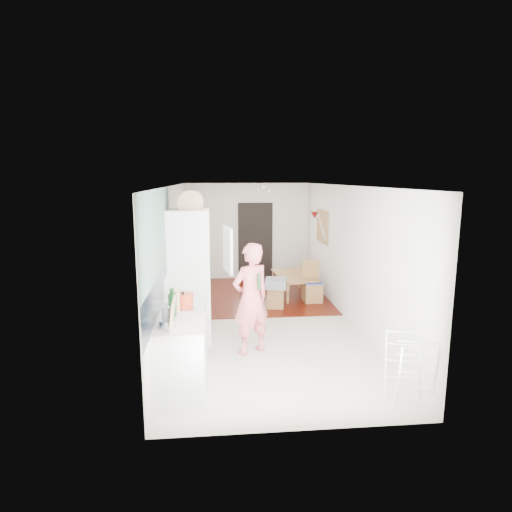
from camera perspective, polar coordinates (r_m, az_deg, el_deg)
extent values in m
cube|color=beige|center=(8.05, 0.86, -8.74)|extent=(3.20, 7.00, 0.01)
cube|color=#4E1307|center=(9.80, -0.35, -5.17)|extent=(3.20, 3.30, 0.01)
cube|color=slate|center=(5.66, -12.99, 2.10)|extent=(0.02, 3.00, 1.30)
cube|color=black|center=(5.27, -13.38, -6.32)|extent=(0.02, 1.90, 0.50)
cube|color=black|center=(11.20, -0.09, 2.01)|extent=(0.90, 0.04, 2.00)
cube|color=white|center=(5.49, -10.03, -13.52)|extent=(0.60, 0.90, 0.86)
cube|color=#F3E0CE|center=(5.32, -10.18, -8.99)|extent=(0.62, 0.92, 0.06)
cube|color=white|center=(6.18, -9.50, -10.62)|extent=(0.60, 0.60, 0.88)
cube|color=silver|center=(6.03, -9.63, -6.53)|extent=(0.60, 0.60, 0.04)
cube|color=white|center=(6.96, -8.85, -2.71)|extent=(0.66, 0.66, 2.15)
cube|color=white|center=(6.57, -3.79, 0.83)|extent=(0.14, 0.56, 0.70)
cube|color=white|center=(6.86, -6.37, 1.20)|extent=(0.02, 0.52, 0.66)
cube|color=tan|center=(9.82, 8.86, 3.92)|extent=(0.03, 0.90, 0.70)
cube|color=#A77445|center=(9.82, 8.77, 3.92)|extent=(0.00, 0.94, 0.74)
cone|color=maroon|center=(10.42, 7.79, 5.43)|extent=(0.18, 0.18, 0.16)
imported|color=#E26B6E|center=(6.40, -0.70, -4.43)|extent=(0.87, 0.78, 2.01)
imported|color=#A77445|center=(9.74, 5.25, -4.09)|extent=(0.76, 1.23, 0.41)
cube|color=gray|center=(8.70, 2.66, -3.66)|extent=(0.50, 0.50, 0.19)
cylinder|color=red|center=(5.93, -9.71, -5.78)|extent=(0.33, 0.33, 0.17)
cylinder|color=silver|center=(5.13, -11.72, -8.87)|extent=(0.23, 0.23, 0.10)
cylinder|color=#184119|center=(6.23, 0.40, -3.45)|extent=(0.05, 0.05, 0.24)
cylinder|color=#184119|center=(5.49, -10.95, -6.45)|extent=(0.08, 0.08, 0.30)
cylinder|color=#184119|center=(5.50, -11.26, -6.46)|extent=(0.07, 0.07, 0.29)
cylinder|color=silver|center=(5.15, -11.85, -7.97)|extent=(0.12, 0.12, 0.24)
cylinder|color=tan|center=(5.79, -10.78, -5.86)|extent=(0.07, 0.07, 0.24)
cylinder|color=tan|center=(5.65, -10.42, -6.36)|extent=(0.07, 0.07, 0.21)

